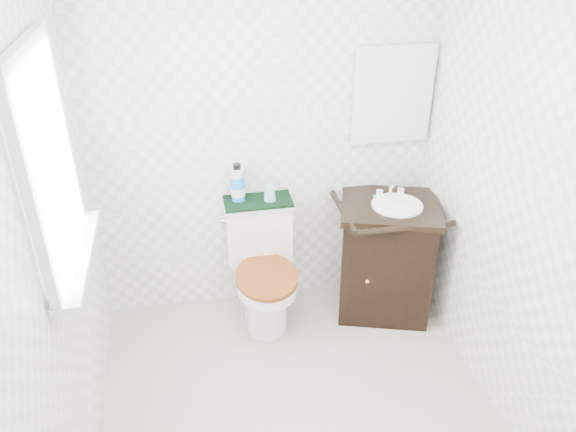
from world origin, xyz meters
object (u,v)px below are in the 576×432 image
object	(u,v)px
mouthwash_bottle	(238,184)
toilet	(262,272)
trash_bin	(263,285)
cup	(270,193)
vanity	(386,255)

from	to	relation	value
mouthwash_bottle	toilet	bearing A→B (deg)	-51.52
trash_bin	cup	xyz separation A→B (m)	(0.06, -0.03, 0.74)
toilet	trash_bin	bearing A→B (deg)	82.25
vanity	mouthwash_bottle	world-z (taller)	mouthwash_bottle
toilet	mouthwash_bottle	world-z (taller)	mouthwash_bottle
toilet	vanity	distance (m)	0.84
toilet	trash_bin	size ratio (longest dim) A/B	2.76
trash_bin	cup	size ratio (longest dim) A/B	3.10
vanity	cup	distance (m)	0.90
toilet	mouthwash_bottle	xyz separation A→B (m)	(-0.12, 0.15, 0.59)
cup	mouthwash_bottle	bearing A→B (deg)	167.27
mouthwash_bottle	trash_bin	bearing A→B (deg)	-7.65
vanity	mouthwash_bottle	bearing A→B (deg)	167.31
mouthwash_bottle	vanity	bearing A→B (deg)	-12.69
mouthwash_bottle	cup	size ratio (longest dim) A/B	2.60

